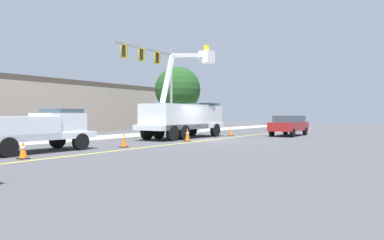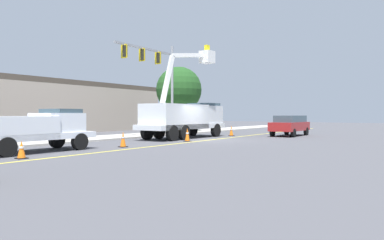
{
  "view_description": "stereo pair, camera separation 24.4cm",
  "coord_description": "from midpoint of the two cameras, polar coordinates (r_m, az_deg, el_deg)",
  "views": [
    {
      "loc": [
        -19.97,
        -14.49,
        1.79
      ],
      "look_at": [
        -0.99,
        0.72,
        1.4
      ],
      "focal_mm": 33.28,
      "sensor_mm": 36.0,
      "label": 1
    },
    {
      "loc": [
        -19.81,
        -14.68,
        1.79
      ],
      "look_at": [
        -0.99,
        0.72,
        1.4
      ],
      "focal_mm": 33.28,
      "sensor_mm": 36.0,
      "label": 2
    }
  ],
  "objects": [
    {
      "name": "ground",
      "position": [
        24.73,
        2.46,
        -3.23
      ],
      "size": [
        120.0,
        120.0,
        0.0
      ],
      "primitive_type": "plane",
      "color": "#47474C"
    },
    {
      "name": "service_pickup_truck",
      "position": [
        18.35,
        -24.24,
        -1.25
      ],
      "size": [
        5.75,
        2.55,
        2.06
      ],
      "color": "white",
      "rests_on": "ground"
    },
    {
      "name": "traffic_cone_leading",
      "position": [
        15.86,
        -25.83,
        -4.33
      ],
      "size": [
        0.4,
        0.4,
        0.74
      ],
      "color": "black",
      "rests_on": "ground"
    },
    {
      "name": "passing_minivan",
      "position": [
        30.66,
        15.08,
        -0.64
      ],
      "size": [
        4.94,
        2.28,
        1.69
      ],
      "color": "maroon",
      "rests_on": "ground"
    },
    {
      "name": "utility_bucket_truck",
      "position": [
        26.8,
        -1.44,
        0.55
      ],
      "size": [
        8.37,
        3.39,
        6.97
      ],
      "color": "silver",
      "rests_on": "ground"
    },
    {
      "name": "traffic_cone_mid_front",
      "position": [
        19.71,
        -11.22,
        -3.08
      ],
      "size": [
        0.4,
        0.4,
        0.85
      ],
      "color": "black",
      "rests_on": "ground"
    },
    {
      "name": "lane_centre_stripe",
      "position": [
        24.73,
        2.46,
        -3.22
      ],
      "size": [
        49.85,
        4.18,
        0.01
      ],
      "primitive_type": "cube",
      "rotation": [
        0.0,
        0.0,
        0.08
      ],
      "color": "yellow",
      "rests_on": "ground"
    },
    {
      "name": "sidewalk_far_side",
      "position": [
        29.15,
        -9.71,
        -2.5
      ],
      "size": [
        60.1,
        8.42,
        0.12
      ],
      "primitive_type": "cube",
      "rotation": [
        0.0,
        0.0,
        0.08
      ],
      "color": "#B2ADA3",
      "rests_on": "ground"
    },
    {
      "name": "commercial_building_backdrop",
      "position": [
        38.63,
        -21.53,
        1.96
      ],
      "size": [
        24.03,
        9.31,
        5.07
      ],
      "color": "#A89989",
      "rests_on": "ground"
    },
    {
      "name": "traffic_cone_mid_rear",
      "position": [
        23.5,
        -1.03,
        -2.39
      ],
      "size": [
        0.4,
        0.4,
        0.88
      ],
      "color": "black",
      "rests_on": "ground"
    },
    {
      "name": "street_tree_right",
      "position": [
        36.04,
        -2.48,
        4.88
      ],
      "size": [
        4.61,
        4.61,
        6.59
      ],
      "color": "brown",
      "rests_on": "ground"
    },
    {
      "name": "traffic_cone_trailing",
      "position": [
        29.7,
        5.98,
        -1.72
      ],
      "size": [
        0.4,
        0.4,
        0.87
      ],
      "color": "black",
      "rests_on": "ground"
    },
    {
      "name": "traffic_signal_mast",
      "position": [
        29.87,
        -6.12,
        8.09
      ],
      "size": [
        6.88,
        0.88,
        7.77
      ],
      "color": "gray",
      "rests_on": "ground"
    }
  ]
}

